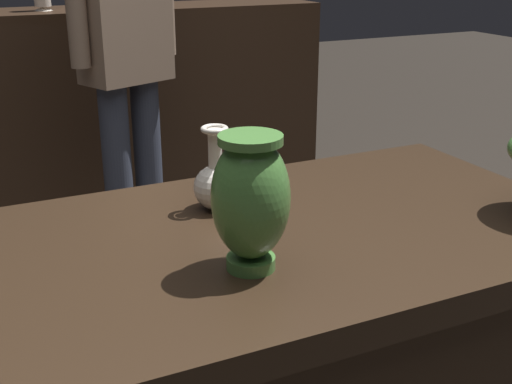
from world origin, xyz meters
TOP-DOWN VIEW (x-y plane):
  - back_display_shelf at (0.00, 2.20)m, footprint 2.60×0.40m
  - vase_centerpiece at (-0.07, -0.11)m, footprint 0.12×0.12m
  - vase_left_accent at (-0.03, 0.14)m, footprint 0.08×0.08m
  - visitor_center_back at (0.18, 1.52)m, footprint 0.44×0.29m

SIDE VIEW (x-z plane):
  - back_display_shelf at x=0.00m, z-range 0.00..0.99m
  - vase_left_accent at x=-0.03m, z-range 0.77..0.93m
  - vase_centerpiece at x=-0.07m, z-range 0.81..1.02m
  - visitor_center_back at x=0.18m, z-range 0.14..1.72m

